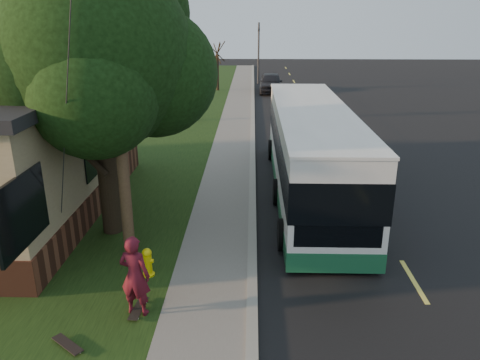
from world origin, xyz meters
name	(u,v)px	position (x,y,z in m)	size (l,w,h in m)	color
ground	(252,279)	(0.00, 0.00, 0.00)	(120.00, 120.00, 0.00)	black
road	(342,161)	(4.00, 10.00, 0.01)	(8.00, 80.00, 0.01)	black
curb	(253,159)	(0.00, 10.00, 0.06)	(0.25, 80.00, 0.12)	gray
sidewalk	(230,159)	(-1.00, 10.00, 0.04)	(2.00, 80.00, 0.08)	slate
grass_verge	(153,159)	(-4.50, 10.00, 0.04)	(5.00, 80.00, 0.07)	black
fire_hydrant	(148,262)	(-2.60, 0.00, 0.43)	(0.32, 0.32, 0.74)	yellow
utility_pole	(115,85)	(-3.31, 0.99, 4.63)	(2.86, 3.21, 9.07)	#473321
leafy_tree	(99,56)	(-4.17, 2.65, 5.17)	(6.30, 6.00, 7.80)	black
bare_tree_near	(195,86)	(-3.50, 18.00, 2.15)	(1.38, 1.21, 4.31)	black
bare_tree_far	(217,67)	(-3.00, 30.00, 2.00)	(1.38, 1.21, 4.03)	black
traffic_signal	(259,49)	(0.50, 34.00, 3.16)	(0.18, 0.22, 5.50)	#2D2D30
transit_bus	(311,150)	(2.07, 5.88, 1.69)	(2.71, 11.74, 3.18)	silver
skateboarder	(135,276)	(-2.50, -1.55, 0.99)	(0.67, 0.44, 1.85)	#53101E
skateboard_main	(138,309)	(-2.50, -1.50, 0.13)	(0.29, 0.87, 0.08)	black
skateboard_spare	(68,344)	(-3.62, -2.71, 0.13)	(0.78, 0.66, 0.08)	black
distant_car	(271,83)	(1.50, 29.41, 0.80)	(1.89, 4.69, 1.60)	black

